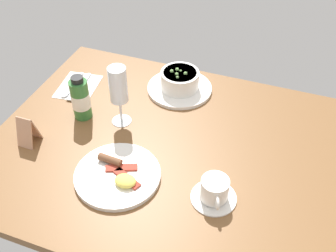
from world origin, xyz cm
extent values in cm
cube|color=brown|center=(0.00, 0.00, -1.50)|extent=(110.00, 84.00, 3.00)
cylinder|color=white|center=(7.49, -28.12, 0.60)|extent=(22.74, 22.74, 1.20)
cylinder|color=white|center=(7.49, -28.12, 4.36)|extent=(13.37, 13.37, 6.31)
cylinder|color=beige|center=(7.49, -28.12, 6.71)|extent=(11.50, 11.50, 1.60)
sphere|color=#729F56|center=(5.45, -27.88, 7.61)|extent=(1.31, 1.31, 1.31)
sphere|color=#729F56|center=(8.06, -26.63, 7.61)|extent=(1.02, 1.02, 1.02)
sphere|color=#729F56|center=(8.07, -26.51, 7.61)|extent=(1.22, 1.22, 1.22)
sphere|color=#729F56|center=(7.26, -24.80, 7.61)|extent=(1.02, 1.02, 1.02)
sphere|color=#729F56|center=(10.27, -27.52, 7.61)|extent=(1.35, 1.35, 1.35)
sphere|color=#729F56|center=(7.48, -28.85, 7.61)|extent=(0.86, 0.86, 0.86)
sphere|color=#729F56|center=(8.89, -29.19, 7.61)|extent=(1.32, 1.32, 1.32)
cube|color=white|center=(42.16, -17.42, 0.15)|extent=(14.96, 17.73, 0.30)
cube|color=silver|center=(40.96, -18.42, 0.55)|extent=(2.91, 14.04, 0.50)
cube|color=silver|center=(40.96, -10.62, 0.55)|extent=(2.63, 3.84, 0.40)
cube|color=silver|center=(43.76, -18.42, 0.55)|extent=(2.59, 13.02, 0.50)
ellipsoid|color=silver|center=(43.76, -11.42, 0.60)|extent=(2.40, 4.00, 0.60)
cylinder|color=white|center=(-16.44, 13.85, 0.45)|extent=(12.26, 12.26, 0.90)
cylinder|color=white|center=(-16.44, 13.85, 3.97)|extent=(7.44, 7.44, 6.14)
cylinder|color=#3F230E|center=(-16.44, 13.85, 6.54)|extent=(6.32, 6.32, 1.00)
torus|color=white|center=(-18.27, 18.20, 4.28)|extent=(2.13, 3.63, 3.60)
cylinder|color=white|center=(19.63, -5.93, 0.20)|extent=(6.39, 6.39, 0.40)
cylinder|color=white|center=(19.63, -5.93, 4.53)|extent=(0.80, 0.80, 8.26)
cylinder|color=white|center=(19.63, -5.93, 14.51)|extent=(5.60, 5.60, 11.69)
cylinder|color=#ECF0C0|center=(19.63, -5.93, 12.75)|extent=(4.59, 4.59, 7.01)
cylinder|color=#337233|center=(32.44, -3.96, 6.83)|extent=(5.80, 5.80, 13.67)
cylinder|color=white|center=(32.44, -3.96, 6.56)|extent=(5.91, 5.91, 5.19)
cylinder|color=black|center=(32.44, -3.96, 14.53)|extent=(3.77, 3.77, 1.74)
cylinder|color=white|center=(10.65, 15.88, 0.70)|extent=(24.09, 24.09, 1.40)
cube|color=#AA3828|center=(7.29, 16.81, 1.70)|extent=(9.18, 5.95, 0.60)
cube|color=#A53828|center=(10.30, 13.84, 1.70)|extent=(9.21, 5.81, 0.60)
cylinder|color=brown|center=(14.26, 12.87, 2.60)|extent=(7.12, 2.62, 2.20)
ellipsoid|color=#F2D859|center=(7.03, 18.29, 2.40)|extent=(6.00, 4.80, 2.40)
cube|color=tan|center=(41.64, 13.77, 4.74)|extent=(5.13, 3.12, 9.60)
cube|color=tan|center=(41.64, 11.03, 4.74)|extent=(5.13, 3.12, 9.60)
camera|label=1|loc=(-27.58, 79.24, 85.09)|focal=42.51mm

